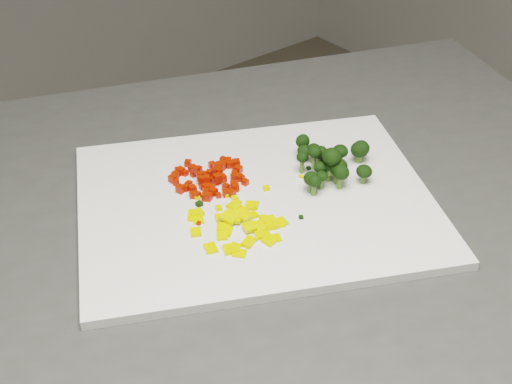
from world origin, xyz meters
TOP-DOWN VIEW (x-y plane):
  - cutting_board at (0.15, 0.16)m, footprint 0.51×0.47m
  - carrot_pile at (0.13, 0.23)m, footprint 0.09×0.09m
  - pepper_pile at (0.10, 0.14)m, footprint 0.11×0.11m
  - broccoli_pile at (0.25, 0.15)m, footprint 0.11×0.11m
  - carrot_cube_0 at (0.11, 0.21)m, footprint 0.01×0.01m
  - carrot_cube_1 at (0.15, 0.24)m, footprint 0.01×0.01m
  - carrot_cube_2 at (0.13, 0.19)m, footprint 0.01×0.01m
  - carrot_cube_3 at (0.11, 0.27)m, footprint 0.01×0.01m
  - carrot_cube_4 at (0.10, 0.26)m, footprint 0.01×0.01m
  - carrot_cube_5 at (0.09, 0.25)m, footprint 0.01×0.01m
  - carrot_cube_6 at (0.13, 0.23)m, footprint 0.01×0.01m
  - carrot_cube_7 at (0.10, 0.22)m, footprint 0.01×0.01m
  - carrot_cube_8 at (0.10, 0.23)m, footprint 0.01×0.01m
  - carrot_cube_9 at (0.14, 0.19)m, footprint 0.01×0.01m
  - carrot_cube_10 at (0.11, 0.23)m, footprint 0.01×0.01m
  - carrot_cube_11 at (0.13, 0.22)m, footprint 0.01×0.01m
  - carrot_cube_12 at (0.11, 0.20)m, footprint 0.01×0.01m
  - carrot_cube_13 at (0.13, 0.22)m, footprint 0.01×0.01m
  - carrot_cube_14 at (0.15, 0.24)m, footprint 0.01×0.01m
  - carrot_cube_15 at (0.14, 0.19)m, footprint 0.01×0.01m
  - carrot_cube_16 at (0.16, 0.24)m, footprint 0.01×0.01m
  - carrot_cube_17 at (0.16, 0.22)m, footprint 0.01×0.01m
  - carrot_cube_18 at (0.14, 0.23)m, footprint 0.01×0.01m
  - carrot_cube_19 at (0.13, 0.23)m, footprint 0.01×0.01m
  - carrot_cube_20 at (0.09, 0.23)m, footprint 0.01×0.01m
  - carrot_cube_21 at (0.13, 0.22)m, footprint 0.01×0.01m
  - carrot_cube_22 at (0.09, 0.25)m, footprint 0.01×0.01m
  - carrot_cube_23 at (0.09, 0.23)m, footprint 0.01×0.01m
  - carrot_cube_24 at (0.16, 0.20)m, footprint 0.01×0.01m
  - carrot_cube_25 at (0.16, 0.19)m, footprint 0.01×0.01m
  - carrot_cube_26 at (0.14, 0.20)m, footprint 0.01×0.01m
  - carrot_cube_27 at (0.12, 0.23)m, footprint 0.01×0.01m
  - carrot_cube_28 at (0.10, 0.22)m, footprint 0.01×0.01m
  - carrot_cube_29 at (0.12, 0.21)m, footprint 0.01×0.01m
  - carrot_cube_30 at (0.16, 0.24)m, footprint 0.01×0.01m
  - carrot_cube_31 at (0.14, 0.19)m, footprint 0.01×0.01m
  - carrot_cube_32 at (0.14, 0.23)m, footprint 0.01×0.01m
  - carrot_cube_33 at (0.17, 0.25)m, footprint 0.01×0.01m
  - carrot_cube_34 at (0.12, 0.25)m, footprint 0.01×0.01m
  - carrot_cube_35 at (0.16, 0.22)m, footprint 0.01×0.01m
  - carrot_cube_36 at (0.12, 0.22)m, footprint 0.01×0.01m
  - carrot_cube_37 at (0.11, 0.26)m, footprint 0.01×0.01m
  - carrot_cube_38 at (0.17, 0.22)m, footprint 0.01×0.01m
  - carrot_cube_39 at (0.15, 0.21)m, footprint 0.01×0.01m
  - carrot_cube_40 at (0.11, 0.26)m, footprint 0.01×0.01m
  - carrot_cube_41 at (0.09, 0.21)m, footprint 0.01×0.01m
  - carrot_cube_42 at (0.14, 0.22)m, footprint 0.01×0.01m
  - carrot_cube_43 at (0.14, 0.23)m, footprint 0.01×0.01m
  - carrot_cube_44 at (0.13, 0.22)m, footprint 0.01×0.01m
  - carrot_cube_45 at (0.17, 0.23)m, footprint 0.01×0.01m
  - carrot_cube_46 at (0.16, 0.21)m, footprint 0.01×0.01m
  - carrot_cube_47 at (0.12, 0.19)m, footprint 0.01×0.01m
  - carrot_cube_48 at (0.12, 0.26)m, footprint 0.01×0.01m
  - carrot_cube_49 at (0.14, 0.20)m, footprint 0.01×0.01m
  - carrot_cube_50 at (0.11, 0.23)m, footprint 0.01×0.01m
  - carrot_cube_51 at (0.13, 0.27)m, footprint 0.01×0.01m
  - carrot_cube_52 at (0.12, 0.24)m, footprint 0.01×0.01m
  - carrot_cube_53 at (0.16, 0.21)m, footprint 0.01×0.01m
  - carrot_cube_54 at (0.14, 0.23)m, footprint 0.01×0.01m
  - carrot_cube_55 at (0.14, 0.23)m, footprint 0.01×0.01m
  - carrot_cube_56 at (0.14, 0.23)m, footprint 0.01×0.01m
  - carrot_cube_57 at (0.10, 0.20)m, footprint 0.01×0.01m
  - carrot_cube_58 at (0.09, 0.21)m, footprint 0.01×0.01m
  - carrot_cube_59 at (0.13, 0.22)m, footprint 0.01×0.01m
  - carrot_cube_60 at (0.12, 0.23)m, footprint 0.01×0.01m
  - carrot_cube_61 at (0.10, 0.20)m, footprint 0.01×0.01m
  - carrot_cube_62 at (0.15, 0.24)m, footprint 0.01×0.01m
  - carrot_cube_63 at (0.11, 0.21)m, footprint 0.01×0.01m
  - carrot_cube_64 at (0.11, 0.19)m, footprint 0.01×0.01m
  - carrot_cube_65 at (0.14, 0.22)m, footprint 0.01×0.01m
  - carrot_cube_66 at (0.11, 0.22)m, footprint 0.01×0.01m
  - carrot_cube_67 at (0.11, 0.22)m, footprint 0.01×0.01m
  - carrot_cube_68 at (0.13, 0.20)m, footprint 0.01×0.01m
  - carrot_cube_69 at (0.14, 0.23)m, footprint 0.01×0.01m
  - carrot_cube_70 at (0.13, 0.25)m, footprint 0.01×0.01m
  - carrot_cube_71 at (0.12, 0.26)m, footprint 0.01×0.01m
  - carrot_cube_72 at (0.10, 0.26)m, footprint 0.01×0.01m
  - carrot_cube_73 at (0.15, 0.25)m, footprint 0.01×0.01m
  - carrot_cube_74 at (0.17, 0.24)m, footprint 0.01×0.01m
  - carrot_cube_75 at (0.17, 0.24)m, footprint 0.01×0.01m
  - pepper_chunk_0 at (0.11, 0.14)m, footprint 0.01×0.02m
  - pepper_chunk_1 at (0.13, 0.15)m, footprint 0.02×0.02m
  - pepper_chunk_2 at (0.09, 0.10)m, footprint 0.02×0.02m
  - pepper_chunk_3 at (0.10, 0.15)m, footprint 0.02×0.02m
  - pepper_chunk_4 at (0.10, 0.12)m, footprint 0.02×0.02m
  - pepper_chunk_5 at (0.11, 0.10)m, footprint 0.02×0.02m
  - pepper_chunk_6 at (0.11, 0.12)m, footprint 0.02×0.02m
  - pepper_chunk_7 at (0.12, 0.12)m, footprint 0.02×0.02m
  - pepper_chunk_8 at (0.13, 0.11)m, footprint 0.02×0.02m
  - pepper_chunk_9 at (0.07, 0.10)m, footprint 0.02×0.02m
  - pepper_chunk_10 at (0.12, 0.09)m, footprint 0.02×0.02m
  - pepper_chunk_11 at (0.12, 0.16)m, footprint 0.01×0.01m
  - pepper_chunk_12 at (0.14, 0.16)m, footprint 0.02×0.02m
  - pepper_chunk_13 at (0.07, 0.13)m, footprint 0.02×0.02m
  - pepper_chunk_14 at (0.13, 0.11)m, footprint 0.02×0.02m
  - pepper_chunk_15 at (0.11, 0.09)m, footprint 0.01×0.02m
  - pepper_chunk_16 at (0.11, 0.15)m, footprint 0.02×0.02m
  - pepper_chunk_17 at (0.07, 0.11)m, footprint 0.02×0.02m
  - pepper_chunk_18 at (0.07, 0.18)m, footprint 0.02×0.02m
  - pepper_chunk_19 at (0.08, 0.13)m, footprint 0.02×0.02m
  - pepper_chunk_20 at (0.08, 0.18)m, footprint 0.02×0.02m
  - pepper_chunk_21 at (0.13, 0.12)m, footprint 0.02×0.02m
  - pepper_chunk_22 at (0.12, 0.17)m, footprint 0.02×0.01m
  - pepper_chunk_23 at (0.14, 0.11)m, footprint 0.02×0.02m
  - pepper_chunk_24 at (0.12, 0.16)m, footprint 0.01×0.02m
  - pepper_chunk_25 at (0.10, 0.15)m, footprint 0.02×0.02m
  - pepper_chunk_26 at (0.14, 0.11)m, footprint 0.02×0.02m
  - pepper_chunk_27 at (0.07, 0.11)m, footprint 0.02×0.02m
  - pepper_chunk_28 at (0.09, 0.16)m, footprint 0.02×0.02m
  - pepper_chunk_29 at (0.13, 0.12)m, footprint 0.02×0.02m
  - pepper_chunk_30 at (0.12, 0.14)m, footprint 0.02×0.01m
  - pepper_chunk_31 at (0.05, 0.15)m, footprint 0.02×0.02m
  - pepper_chunk_32 at (0.10, 0.15)m, footprint 0.02×0.02m
  - pepper_chunk_33 at (0.07, 0.18)m, footprint 0.02×0.02m
  - pepper_chunk_34 at (0.13, 0.12)m, footprint 0.02×0.02m
  - pepper_chunk_35 at (0.05, 0.12)m, footprint 0.02×0.02m
  - pepper_chunk_36 at (0.08, 0.14)m, footprint 0.02×0.02m
  - pepper_chunk_37 at (0.07, 0.17)m, footprint 0.02×0.02m
  - broccoli_floret_0 at (0.27, 0.11)m, footprint 0.03×0.03m
  - broccoli_floret_1 at (0.25, 0.15)m, footprint 0.02×0.02m
  - broccoli_floret_2 at (0.23, 0.16)m, footprint 0.02×0.02m
  - broccoli_floret_3 at (0.25, 0.13)m, footprint 0.03×0.03m
  - broccoli_floret_4 at (0.24, 0.14)m, footprint 0.02×0.02m
  - broccoli_floret_5 at (0.27, 0.15)m, footprint 0.03×0.03m
  - broccoli_floret_6 at (0.23, 0.14)m, footprint 0.02×0.02m
  - broccoli_floret_7 at (0.30, 0.14)m, footprint 0.03×0.03m
  - broccoli_floret_8 at (0.30, 0.15)m, footprint 0.03×0.03m
  - broccoli_floret_9 at (0.21, 0.13)m, footprint 0.03×0.03m
  - broccoli_floret_10 at (0.21, 0.13)m, footprint 0.02×0.02m
  - broccoli_floret_11 at (0.24, 0.12)m, footprint 0.03×0.03m
  - broccoli_floret_12 at (0.22, 0.13)m, footprint 0.02×0.02m
  - broccoli_floret_13 at (0.25, 0.19)m, footprint 0.02×0.02m
  - broccoli_floret_14 at (0.24, 0.16)m, footprint 0.02×0.02m
  - broccoli_floret_15 at (0.24, 0.13)m, footprint 0.03×0.03m
  - broccoli_floret_16 at (0.23, 0.17)m, footprint 0.02×0.02m
  - broccoli_floret_17 at (0.25, 0.18)m, footprint 0.02×0.02m
  - broccoli_floret_18 at (0.25, 0.20)m, footprint 0.03×0.03m
  - broccoli_floret_19 at (0.30, 0.14)m, footprint 0.03×0.03m
  - stray_bit_0 at (0.22, 0.14)m, footprint 0.01×0.01m
  - stray_bit_1 at (0.07, 0.17)m, footprint 0.01×0.01m
  - stray_bit_2 at (0.13, 0.13)m, footprint 0.01×0.01m
  - stray_bit_3 at (0.22, 0.16)m, footprint 0.00×0.00m
  - stray_bit_4 at (0.24, 0.17)m, footprint 0.01×0.01m
  - stray_bit_5 at (0.16, 0.10)m, footprint 0.01×0.01m
  - stray_bit_6 at (0.10, 0.15)m, footprint 0.00×0.00m
  - stray_bit_7 at (0.09, 0.21)m, footprint 0.01×0.01m
  - stray_bit_8 at (0.17, 0.17)m, footprint 0.01×0.01m
  - stray_bit_9 at (0.09, 0.19)m, footprint 0.01×0.01m
  - stray_bit_10 at (0.09, 0.21)m, footprint 0.01×0.01m
  - stray_bit_11 at (0.13, 0.18)m, footprint 0.01×0.01m
  - stray_bit_12 at (0.12, 0.19)m, footprint 0.01×0.01m
  - stray_bit_13 at (0.12, 0.17)m, footprint 0.01×0.01m
  - stray_bit_14 at (0.10, 0.17)m, footprint 0.01×0.01m

SIDE VIEW (x-z plane):
  - cutting_board at x=0.15m, z-range 0.90..0.91m
  - pepper_chunk_7 at x=0.12m, z-range 0.91..0.92m
  - pepper_chunk_9 at x=0.07m, z-range 0.91..0.91m
  - pepper_chunk_12 at x=0.14m, z-range 0.91..0.92m
  - stray_bit_6 at x=0.10m, z-range 0.91..0.91m
  - pepper_chunk_23 at x=0.14m, z-range 0.91..0.91m
  - pepper_chunk_34 at x=0.13m, z-range 0.91..0.91m
  - stray_bit_13 at x=0.12m, z-range 0.91..0.91m
  - pepper_chunk_37 at x=0.07m, z-range 0.91..0.92m
  - stray_bit_3 at x=0.22m, z-range 0.91..0.91m
  - pepper_chunk_33 at x=0.07m, z-range 0.91..0.91m
  - stray_bit_5 at x=0.16m, z-range 0.91..0.91m
  - stray_bit_1 at x=0.07m, z-range 0.91..0.91m
  - pepper_chunk_26 at x=0.14m, z-range 0.91..0.92m
  - stray_bit_4 at x=0.24m, z-range 0.91..0.91m
  - pepper_chunk_8 at x=0.13m, z-range 0.91..0.92m
  - pepper_chunk_19 at x=0.08m, z-range 0.91..0.92m
  - pepper_chunk_16 at x=0.11m, z-range 0.91..0.92m
  - pepper_chunk_10 at x=0.12m, z-range 0.91..0.92m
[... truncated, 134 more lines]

